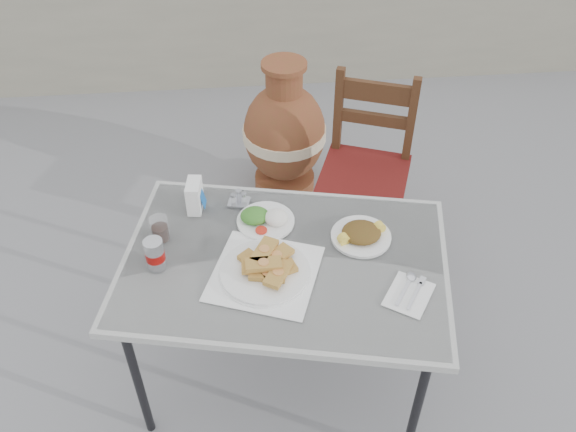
{
  "coord_description": "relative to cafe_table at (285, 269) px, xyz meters",
  "views": [
    {
      "loc": [
        -0.17,
        -1.43,
        2.17
      ],
      "look_at": [
        -0.03,
        0.07,
        0.83
      ],
      "focal_mm": 38.0,
      "sensor_mm": 36.0,
      "label": 1
    }
  ],
  "objects": [
    {
      "name": "salad_chopped_plate",
      "position": [
        0.28,
        0.08,
        0.07
      ],
      "size": [
        0.21,
        0.21,
        0.05
      ],
      "color": "white",
      "rests_on": "cafe_table"
    },
    {
      "name": "napkin_holder",
      "position": [
        -0.31,
        0.3,
        0.11
      ],
      "size": [
        0.07,
        0.1,
        0.12
      ],
      "rotation": [
        0.0,
        0.0,
        -0.12
      ],
      "color": "white",
      "rests_on": "cafe_table"
    },
    {
      "name": "terracotta_urn",
      "position": [
        0.11,
        1.22,
        -0.27
      ],
      "size": [
        0.44,
        0.44,
        0.77
      ],
      "color": "brown",
      "rests_on": "ground"
    },
    {
      "name": "cutlery_napkin",
      "position": [
        0.39,
        -0.18,
        0.05
      ],
      "size": [
        0.2,
        0.21,
        0.01
      ],
      "rotation": [
        0.0,
        0.0,
        -0.58
      ],
      "color": "white",
      "rests_on": "cafe_table"
    },
    {
      "name": "cola_glass",
      "position": [
        -0.42,
        0.14,
        0.09
      ],
      "size": [
        0.06,
        0.06,
        0.09
      ],
      "color": "white",
      "rests_on": "cafe_table"
    },
    {
      "name": "pide_plate",
      "position": [
        -0.07,
        -0.06,
        0.08
      ],
      "size": [
        0.43,
        0.43,
        0.07
      ],
      "rotation": [
        0.0,
        0.0,
        -0.35
      ],
      "color": "white",
      "rests_on": "cafe_table"
    },
    {
      "name": "salad_rice_plate",
      "position": [
        -0.05,
        0.19,
        0.07
      ],
      "size": [
        0.21,
        0.21,
        0.05
      ],
      "color": "white",
      "rests_on": "cafe_table"
    },
    {
      "name": "chair",
      "position": [
        0.44,
        0.75,
        -0.17
      ],
      "size": [
        0.5,
        0.5,
        0.88
      ],
      "rotation": [
        0.0,
        0.0,
        -0.36
      ],
      "color": "#3E1E10",
      "rests_on": "ground"
    },
    {
      "name": "ground",
      "position": [
        0.05,
        -0.02,
        -0.63
      ],
      "size": [
        80.0,
        80.0,
        0.0
      ],
      "primitive_type": "plane",
      "color": "slate",
      "rests_on": "ground"
    },
    {
      "name": "soda_can",
      "position": [
        -0.43,
        0.01,
        0.11
      ],
      "size": [
        0.07,
        0.07,
        0.12
      ],
      "color": "silver",
      "rests_on": "cafe_table"
    },
    {
      "name": "cafe_table",
      "position": [
        0.0,
        0.0,
        0.0
      ],
      "size": [
        1.24,
        0.96,
        0.68
      ],
      "rotation": [
        0.0,
        0.0,
        -0.21
      ],
      "color": "black",
      "rests_on": "ground"
    },
    {
      "name": "condiment_caddy",
      "position": [
        -0.14,
        0.31,
        0.07
      ],
      "size": [
        0.09,
        0.08,
        0.06
      ],
      "rotation": [
        0.0,
        0.0,
        -0.22
      ],
      "color": "silver",
      "rests_on": "cafe_table"
    }
  ]
}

